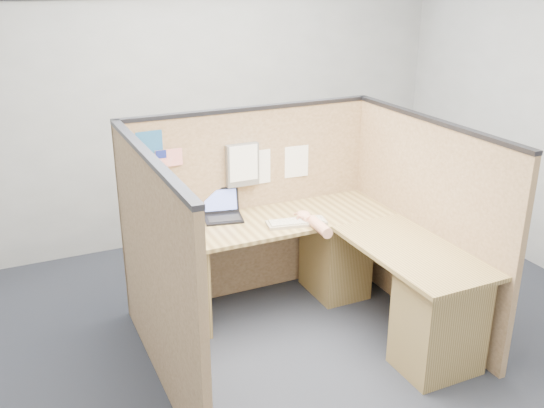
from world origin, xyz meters
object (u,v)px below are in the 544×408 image
laptop (221,211)px  mouse (303,218)px  keyboard (296,222)px  l_desk (313,278)px

laptop → mouse: 0.63m
laptop → keyboard: bearing=-26.8°
l_desk → mouse: (0.05, 0.27, 0.36)m
laptop → mouse: (0.53, -0.33, -0.03)m
laptop → keyboard: size_ratio=0.70×
mouse → l_desk: bearing=-101.0°
mouse → laptop: bearing=147.8°
l_desk → keyboard: size_ratio=4.23×
l_desk → keyboard: 0.43m
laptop → mouse: bearing=-20.7°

